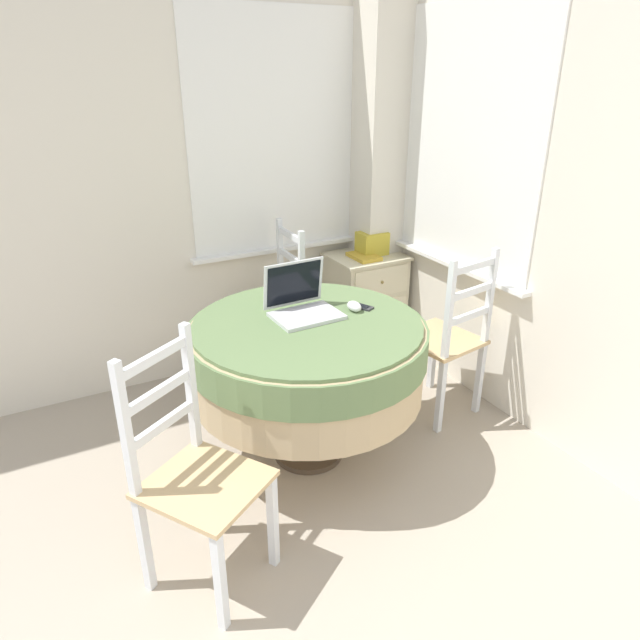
# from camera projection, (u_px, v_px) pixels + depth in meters

# --- Properties ---
(corner_room_shell) EXTENTS (4.65, 5.15, 2.55)m
(corner_room_shell) POSITION_uv_depth(u_px,v_px,m) (356.00, 208.00, 2.59)
(corner_room_shell) COLOR silver
(corner_room_shell) RESTS_ON ground_plane
(round_dining_table) EXTENTS (1.15, 1.15, 0.76)m
(round_dining_table) POSITION_uv_depth(u_px,v_px,m) (308.00, 354.00, 2.77)
(round_dining_table) COLOR #4C3D2D
(round_dining_table) RESTS_ON ground_plane
(laptop) EXTENTS (0.33, 0.28, 0.25)m
(laptop) POSITION_uv_depth(u_px,v_px,m) (302.00, 304.00, 2.77)
(laptop) COLOR silver
(laptop) RESTS_ON round_dining_table
(computer_mouse) EXTENTS (0.06, 0.09, 0.05)m
(computer_mouse) POSITION_uv_depth(u_px,v_px,m) (354.00, 306.00, 2.82)
(computer_mouse) COLOR white
(computer_mouse) RESTS_ON round_dining_table
(cell_phone) EXTENTS (0.10, 0.13, 0.01)m
(cell_phone) POSITION_uv_depth(u_px,v_px,m) (362.00, 307.00, 2.86)
(cell_phone) COLOR #2D2D33
(cell_phone) RESTS_ON round_dining_table
(dining_chair_near_back_window) EXTENTS (0.42, 0.40, 1.00)m
(dining_chair_near_back_window) POSITION_uv_depth(u_px,v_px,m) (272.00, 310.00, 3.58)
(dining_chair_near_back_window) COLOR tan
(dining_chair_near_back_window) RESTS_ON ground_plane
(dining_chair_near_right_window) EXTENTS (0.45, 0.47, 1.00)m
(dining_chair_near_right_window) POSITION_uv_depth(u_px,v_px,m) (446.00, 339.00, 3.19)
(dining_chair_near_right_window) COLOR tan
(dining_chair_near_right_window) RESTS_ON ground_plane
(dining_chair_camera_near) EXTENTS (0.55, 0.55, 1.00)m
(dining_chair_camera_near) POSITION_uv_depth(u_px,v_px,m) (195.00, 477.00, 2.12)
(dining_chair_camera_near) COLOR tan
(dining_chair_camera_near) RESTS_ON ground_plane
(corner_cabinet) EXTENTS (0.49, 0.42, 0.70)m
(corner_cabinet) POSITION_uv_depth(u_px,v_px,m) (365.00, 303.00, 4.00)
(corner_cabinet) COLOR beige
(corner_cabinet) RESTS_ON ground_plane
(storage_box) EXTENTS (0.19, 0.14, 0.15)m
(storage_box) POSITION_uv_depth(u_px,v_px,m) (372.00, 243.00, 3.85)
(storage_box) COLOR gold
(storage_box) RESTS_ON corner_cabinet
(book_on_cabinet) EXTENTS (0.16, 0.22, 0.02)m
(book_on_cabinet) POSITION_uv_depth(u_px,v_px,m) (364.00, 256.00, 3.80)
(book_on_cabinet) COLOR gold
(book_on_cabinet) RESTS_ON corner_cabinet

